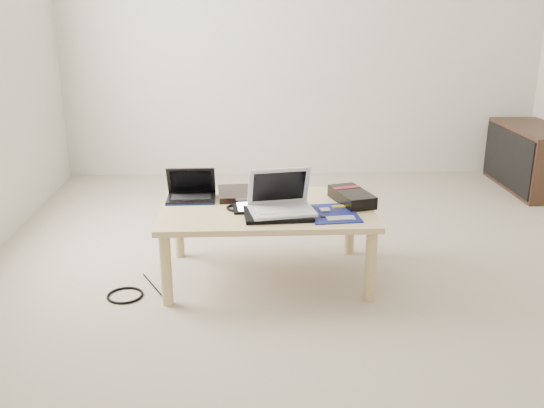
{
  "coord_description": "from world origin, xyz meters",
  "views": [
    {
      "loc": [
        -0.49,
        -3.11,
        1.41
      ],
      "look_at": [
        -0.36,
        -0.1,
        0.41
      ],
      "focal_mm": 40.0,
      "sensor_mm": 36.0,
      "label": 1
    }
  ],
  "objects_px": {
    "coffee_table": "(267,215)",
    "gpu_box": "(352,197)",
    "media_cabinet": "(532,158)",
    "netbook": "(191,193)",
    "white_laptop": "(281,202)"
  },
  "relations": [
    {
      "from": "coffee_table",
      "to": "netbook",
      "type": "xyz_separation_m",
      "value": [
        -0.4,
        0.15,
        0.09
      ]
    },
    {
      "from": "coffee_table",
      "to": "gpu_box",
      "type": "xyz_separation_m",
      "value": [
        0.46,
        0.05,
        0.08
      ]
    },
    {
      "from": "coffee_table",
      "to": "media_cabinet",
      "type": "relative_size",
      "value": 1.22
    },
    {
      "from": "netbook",
      "to": "white_laptop",
      "type": "relative_size",
      "value": 0.76
    },
    {
      "from": "white_laptop",
      "to": "media_cabinet",
      "type": "bearing_deg",
      "value": 38.76
    },
    {
      "from": "coffee_table",
      "to": "gpu_box",
      "type": "relative_size",
      "value": 3.31
    },
    {
      "from": "coffee_table",
      "to": "gpu_box",
      "type": "bearing_deg",
      "value": 6.2
    },
    {
      "from": "white_laptop",
      "to": "coffee_table",
      "type": "bearing_deg",
      "value": 118.58
    },
    {
      "from": "coffee_table",
      "to": "white_laptop",
      "type": "height_order",
      "value": "white_laptop"
    },
    {
      "from": "coffee_table",
      "to": "netbook",
      "type": "distance_m",
      "value": 0.44
    },
    {
      "from": "media_cabinet",
      "to": "white_laptop",
      "type": "bearing_deg",
      "value": -141.24
    },
    {
      "from": "netbook",
      "to": "coffee_table",
      "type": "bearing_deg",
      "value": -19.98
    },
    {
      "from": "coffee_table",
      "to": "media_cabinet",
      "type": "bearing_deg",
      "value": 35.78
    },
    {
      "from": "netbook",
      "to": "white_laptop",
      "type": "xyz_separation_m",
      "value": [
        0.47,
        -0.27,
        0.03
      ]
    },
    {
      "from": "media_cabinet",
      "to": "gpu_box",
      "type": "distance_m",
      "value": 2.28
    }
  ]
}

